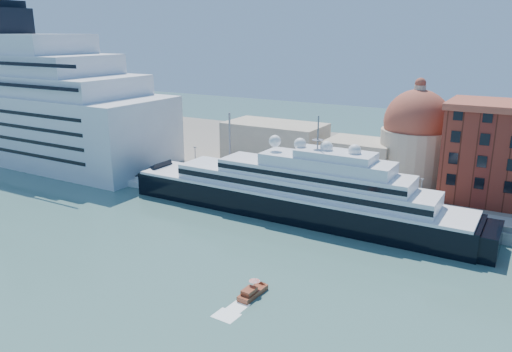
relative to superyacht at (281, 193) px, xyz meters
The scene contains 9 objects.
ground 23.48m from the superyacht, 91.10° to the right, with size 400.00×400.00×0.00m, color #38615C.
quay 11.55m from the superyacht, 92.29° to the left, with size 180.00×10.00×2.50m, color gray.
land 52.14m from the superyacht, 90.49° to the left, with size 260.00×72.00×2.00m, color slate.
quay_fence 6.72m from the superyacht, 93.87° to the left, with size 180.00×0.10×1.20m, color slate.
superyacht is the anchor object (origin of this frame).
service_barge 43.63m from the superyacht, behind, with size 12.98×5.18×2.86m.
water_taxi 38.91m from the superyacht, 69.07° to the right, with size 2.35×6.20×2.90m.
church 35.76m from the superyacht, 80.28° to the left, with size 66.00×18.00×25.50m.
lamp_posts 16.85m from the superyacht, 144.73° to the left, with size 120.80×2.40×18.00m.
Camera 1 is at (50.71, -74.26, 40.46)m, focal length 35.00 mm.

